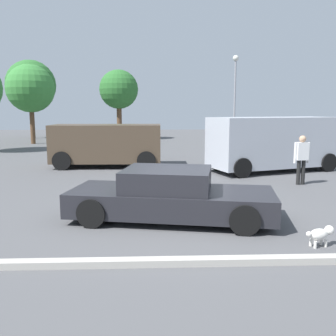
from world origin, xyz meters
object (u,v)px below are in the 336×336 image
(sedan_foreground, at_px, (170,196))
(pedestrian, at_px, (302,156))
(dog, at_px, (321,234))
(light_post_near, at_px, (235,84))
(van_white, at_px, (273,142))
(suv_dark, at_px, (107,144))

(sedan_foreground, relative_size, pedestrian, 2.92)
(dog, relative_size, light_post_near, 0.09)
(dog, bearing_deg, van_white, 61.71)
(suv_dark, bearing_deg, van_white, -10.70)
(pedestrian, bearing_deg, van_white, -5.52)
(van_white, xyz_separation_m, suv_dark, (-7.02, 1.46, -0.17))
(dog, bearing_deg, suv_dark, 101.11)
(sedan_foreground, relative_size, suv_dark, 1.02)
(sedan_foreground, bearing_deg, van_white, 66.87)
(van_white, relative_size, suv_dark, 1.18)
(dog, height_order, suv_dark, suv_dark)
(sedan_foreground, distance_m, light_post_near, 21.18)
(suv_dark, height_order, pedestrian, suv_dark)
(sedan_foreground, distance_m, pedestrian, 6.07)
(dog, relative_size, suv_dark, 0.12)
(van_white, distance_m, suv_dark, 7.17)
(sedan_foreground, bearing_deg, pedestrian, 51.00)
(dog, height_order, van_white, van_white)
(dog, height_order, light_post_near, light_post_near)
(van_white, height_order, light_post_near, light_post_near)
(sedan_foreground, xyz_separation_m, suv_dark, (-2.44, 8.23, 0.48))
(sedan_foreground, xyz_separation_m, pedestrian, (4.64, 3.90, 0.44))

